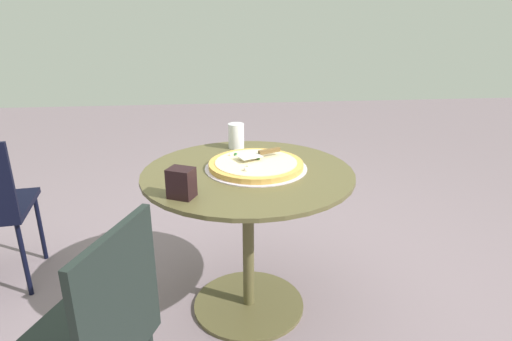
% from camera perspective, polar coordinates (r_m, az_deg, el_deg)
% --- Properties ---
extents(ground_plane, '(10.00, 10.00, 0.00)m').
position_cam_1_polar(ground_plane, '(2.25, -0.96, -17.37)').
color(ground_plane, slate).
extents(patio_table, '(0.93, 0.93, 0.71)m').
position_cam_1_polar(patio_table, '(1.97, -1.04, -5.47)').
color(patio_table, brown).
rests_on(patio_table, ground).
extents(pizza_on_tray, '(0.46, 0.46, 0.05)m').
position_cam_1_polar(pizza_on_tray, '(1.92, -0.01, 0.74)').
color(pizza_on_tray, silver).
rests_on(pizza_on_tray, patio_table).
extents(pizza_server, '(0.21, 0.13, 0.02)m').
position_cam_1_polar(pizza_server, '(1.96, 0.53, 2.28)').
color(pizza_server, silver).
rests_on(pizza_server, pizza_on_tray).
extents(drinking_cup, '(0.08, 0.08, 0.13)m').
position_cam_1_polar(drinking_cup, '(2.20, -2.64, 4.59)').
color(drinking_cup, silver).
rests_on(drinking_cup, patio_table).
extents(napkin_dispenser, '(0.12, 0.11, 0.11)m').
position_cam_1_polar(napkin_dispenser, '(1.63, -9.84, -1.63)').
color(napkin_dispenser, black).
rests_on(napkin_dispenser, patio_table).
extents(patio_chair_far, '(0.47, 0.47, 0.85)m').
position_cam_1_polar(patio_chair_far, '(1.40, -20.58, -19.79)').
color(patio_chair_far, black).
rests_on(patio_chair_far, ground).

